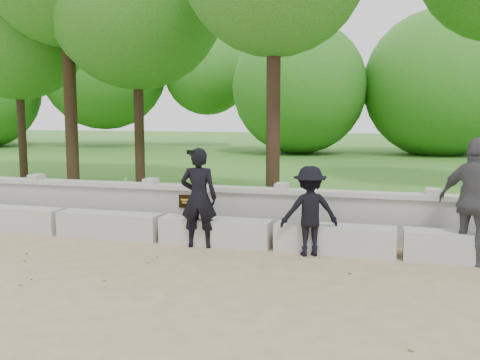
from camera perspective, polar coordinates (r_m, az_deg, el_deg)
name	(u,v)px	position (r m, az deg, el deg)	size (l,w,h in m)	color
ground	(106,272)	(7.86, -14.12, -9.48)	(80.00, 80.00, 0.00)	tan
lawn	(288,167)	(20.97, 5.14, 1.44)	(40.00, 22.00, 0.25)	#3C7525
concrete_bench	(161,228)	(9.45, -8.44, -5.11)	(11.90, 0.45, 0.45)	#ACAAA2
parapet_wall	(176,208)	(10.03, -6.83, -2.97)	(12.50, 0.35, 0.90)	#A2A099
man_main	(199,198)	(8.85, -4.42, -1.89)	(0.66, 0.59, 1.66)	black
visitor_mid	(310,211)	(8.41, 7.43, -3.29)	(1.03, 0.80, 1.41)	black
visitor_right	(475,202)	(8.51, 23.81, -2.14)	(1.17, 0.97, 1.87)	#46464B
tree_far_left	(16,19)	(17.97, -22.77, 15.59)	(4.20, 4.20, 6.87)	#382619
shrub_a	(125,193)	(11.23, -12.15, -1.39)	(0.35, 0.24, 0.66)	#43862D
shrub_b	(292,204)	(10.12, 5.54, -2.52)	(0.30, 0.24, 0.55)	#43862D
shrub_d	(213,194)	(10.83, -2.94, -1.48)	(0.38, 0.34, 0.69)	#43862D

